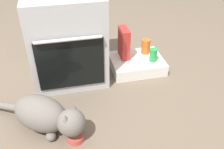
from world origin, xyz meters
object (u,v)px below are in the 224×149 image
pantry_cabinet (137,63)px  food_bowl (75,137)px  cat (46,115)px  cereal_box (124,43)px  oven (67,37)px  soda_can (153,55)px  sauce_jar (146,46)px

pantry_cabinet → food_bowl: bearing=-131.4°
cat → cereal_box: size_ratio=2.49×
oven → soda_can: bearing=-8.0°
pantry_cabinet → sauce_jar: bearing=37.7°
sauce_jar → soda_can: bearing=-82.2°
cat → pantry_cabinet: bearing=73.9°
soda_can → cereal_box: bearing=150.6°
pantry_cabinet → sauce_jar: 0.18m
oven → food_bowl: (-0.04, -0.78, -0.35)m
oven → soda_can: (0.74, -0.10, -0.21)m
food_bowl → cereal_box: bearing=56.2°
pantry_cabinet → sauce_jar: size_ratio=3.39×
pantry_cabinet → cereal_box: size_ratio=1.70×
oven → cat: size_ratio=1.07×
cereal_box → soda_can: bearing=-29.4°
soda_can → sauce_jar: 0.15m
food_bowl → cat: 0.24m
pantry_cabinet → cat: (-0.82, -0.61, 0.08)m
food_bowl → soda_can: soda_can is taller
cat → soda_can: size_ratio=5.81×
pantry_cabinet → food_bowl: 0.98m
oven → pantry_cabinet: oven is taller
oven → pantry_cabinet: bearing=-3.5°
pantry_cabinet → soda_can: soda_can is taller
food_bowl → soda_can: size_ratio=0.96×
food_bowl → pantry_cabinet: bearing=48.6°
soda_can → sauce_jar: bearing=97.8°
pantry_cabinet → cereal_box: 0.23m
oven → soda_can: size_ratio=6.23×
cat → sauce_jar: 1.16m
pantry_cabinet → cereal_box: (-0.11, 0.07, 0.19)m
pantry_cabinet → soda_can: 0.18m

